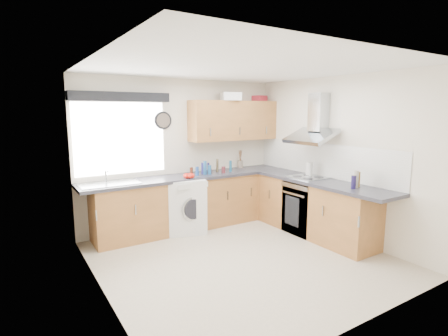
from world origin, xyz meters
TOP-DOWN VIEW (x-y plane):
  - ground_plane at (0.00, 0.00)m, footprint 3.60×3.60m
  - ceiling at (0.00, 0.00)m, footprint 3.60×3.60m
  - wall_back at (0.00, 1.80)m, footprint 3.60×0.02m
  - wall_front at (0.00, -1.80)m, footprint 3.60×0.02m
  - wall_left at (-1.80, 0.00)m, footprint 0.02×3.60m
  - wall_right at (1.80, 0.00)m, footprint 0.02×3.60m
  - window at (-1.05, 1.79)m, footprint 1.40×0.02m
  - window_blind at (-1.05, 1.70)m, footprint 1.50×0.18m
  - splashback at (1.79, 0.30)m, footprint 0.01×3.00m
  - base_cab_back at (-0.10, 1.51)m, footprint 3.00×0.58m
  - base_cab_corner at (1.50, 1.50)m, footprint 0.60×0.60m
  - base_cab_right at (1.51, 0.15)m, footprint 0.58×2.10m
  - worktop_back at (0.00, 1.50)m, footprint 3.60×0.62m
  - worktop_right at (1.50, 0.00)m, footprint 0.62×2.42m
  - sink at (-1.33, 1.50)m, footprint 0.84×0.46m
  - oven at (1.50, 0.30)m, footprint 0.56×0.58m
  - hob_plate at (1.50, 0.30)m, footprint 0.52×0.52m
  - extractor_hood at (1.60, 0.30)m, footprint 0.52×0.78m
  - upper_cabinets at (0.95, 1.62)m, footprint 1.70×0.35m
  - washing_machine at (-0.15, 1.40)m, footprint 0.76×0.74m
  - wall_clock at (-0.35, 1.76)m, footprint 0.29×0.04m
  - casserole at (0.81, 1.52)m, footprint 0.38×0.31m
  - storage_box at (1.60, 1.72)m, footprint 0.28×0.25m
  - utensil_pot at (1.15, 1.70)m, footprint 0.11×0.11m
  - kitchen_roll at (1.62, 0.39)m, footprint 0.12×0.12m
  - tomato_cluster at (-0.13, 1.30)m, footprint 0.16×0.16m
  - jar_0 at (0.58, 1.38)m, footprint 0.07×0.07m
  - jar_1 at (0.45, 1.66)m, footprint 0.05×0.05m
  - jar_2 at (0.34, 1.42)m, footprint 0.04×0.04m
  - jar_3 at (0.08, 1.42)m, footprint 0.06×0.06m
  - jar_4 at (0.54, 1.53)m, footprint 0.04×0.04m
  - jar_5 at (0.25, 1.51)m, footprint 0.07×0.07m
  - jar_6 at (0.75, 1.42)m, footprint 0.05×0.05m
  - jar_7 at (0.41, 1.61)m, footprint 0.04×0.04m
  - jar_8 at (0.09, 1.64)m, footprint 0.05×0.05m
  - jar_9 at (0.32, 1.42)m, footprint 0.06×0.06m
  - jar_10 at (0.24, 1.44)m, footprint 0.06×0.06m
  - bottle_0 at (1.43, -0.62)m, footprint 0.07×0.07m
  - bottle_1 at (1.52, -0.59)m, footprint 0.06×0.06m
  - bottle_2 at (1.59, -0.57)m, footprint 0.06×0.06m

SIDE VIEW (x-z plane):
  - ground_plane at x=0.00m, z-range 0.00..0.00m
  - oven at x=1.50m, z-range 0.00..0.85m
  - base_cab_back at x=-0.10m, z-range 0.00..0.86m
  - base_cab_corner at x=1.50m, z-range 0.00..0.86m
  - base_cab_right at x=1.51m, z-range 0.00..0.86m
  - washing_machine at x=-0.15m, z-range 0.00..0.89m
  - worktop_back at x=0.00m, z-range 0.86..0.91m
  - worktop_right at x=1.50m, z-range 0.86..0.91m
  - hob_plate at x=1.50m, z-range 0.91..0.92m
  - tomato_cluster at x=-0.13m, z-range 0.91..0.98m
  - sink at x=-1.33m, z-range 0.90..1.00m
  - jar_2 at x=0.34m, z-range 0.91..1.00m
  - jar_1 at x=0.45m, z-range 0.91..1.01m
  - jar_8 at x=0.09m, z-range 0.91..1.02m
  - jar_0 at x=0.58m, z-range 0.91..1.02m
  - utensil_pot at x=1.15m, z-range 0.91..1.05m
  - jar_3 at x=0.08m, z-range 0.91..1.06m
  - jar_9 at x=0.32m, z-range 0.91..1.06m
  - jar_7 at x=0.41m, z-range 0.91..1.07m
  - bottle_0 at x=1.43m, z-range 0.91..1.09m
  - jar_5 at x=0.25m, z-range 0.91..1.10m
  - jar_6 at x=0.75m, z-range 0.91..1.11m
  - bottle_2 at x=1.59m, z-range 0.91..1.12m
  - jar_10 at x=0.24m, z-range 0.91..1.14m
  - jar_4 at x=0.54m, z-range 0.91..1.14m
  - kitchen_roll at x=1.62m, z-range 0.91..1.14m
  - bottle_1 at x=1.52m, z-range 0.91..1.15m
  - splashback at x=1.79m, z-range 0.91..1.45m
  - wall_back at x=0.00m, z-range 0.00..2.50m
  - wall_front at x=0.00m, z-range 0.00..2.50m
  - wall_left at x=-1.80m, z-range 0.00..2.50m
  - wall_right at x=1.80m, z-range 0.00..2.50m
  - window at x=-1.05m, z-range 1.00..2.10m
  - extractor_hood at x=1.60m, z-range 1.44..2.10m
  - upper_cabinets at x=0.95m, z-range 1.45..2.15m
  - wall_clock at x=-0.35m, z-range 1.67..1.96m
  - window_blind at x=-1.05m, z-range 2.11..2.25m
  - storage_box at x=1.60m, z-range 2.15..2.26m
  - casserole at x=0.81m, z-range 2.15..2.29m
  - ceiling at x=0.00m, z-range 2.49..2.51m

